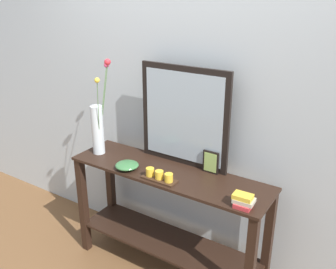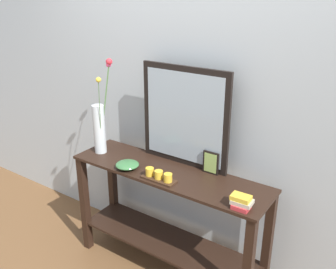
% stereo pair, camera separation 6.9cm
% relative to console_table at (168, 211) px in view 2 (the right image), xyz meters
% --- Properties ---
extents(ground_plane, '(7.00, 6.00, 0.02)m').
position_rel_console_table_xyz_m(ground_plane, '(0.00, 0.00, -0.53)').
color(ground_plane, brown).
extents(wall_back, '(6.40, 0.08, 2.70)m').
position_rel_console_table_xyz_m(wall_back, '(0.00, 0.32, 0.83)').
color(wall_back, '#B2BCC1').
rests_on(wall_back, ground).
extents(console_table, '(1.46, 0.40, 0.84)m').
position_rel_console_table_xyz_m(console_table, '(0.00, 0.00, 0.00)').
color(console_table, black).
rests_on(console_table, ground).
extents(mirror_leaning, '(0.68, 0.03, 0.71)m').
position_rel_console_table_xyz_m(mirror_leaning, '(0.02, 0.17, 0.67)').
color(mirror_leaning, black).
rests_on(mirror_leaning, console_table).
extents(tall_vase_left, '(0.17, 0.24, 0.72)m').
position_rel_console_table_xyz_m(tall_vase_left, '(-0.61, -0.02, 0.54)').
color(tall_vase_left, silver).
rests_on(tall_vase_left, console_table).
extents(candle_tray, '(0.24, 0.09, 0.07)m').
position_rel_console_table_xyz_m(candle_tray, '(0.02, -0.13, 0.35)').
color(candle_tray, '#382316').
rests_on(candle_tray, console_table).
extents(picture_frame_small, '(0.12, 0.01, 0.16)m').
position_rel_console_table_xyz_m(picture_frame_small, '(0.25, 0.14, 0.40)').
color(picture_frame_small, black).
rests_on(picture_frame_small, console_table).
extents(decorative_bowl, '(0.16, 0.16, 0.05)m').
position_rel_console_table_xyz_m(decorative_bowl, '(-0.26, -0.12, 0.35)').
color(decorative_bowl, '#38703D').
rests_on(decorative_bowl, console_table).
extents(book_stack, '(0.13, 0.10, 0.08)m').
position_rel_console_table_xyz_m(book_stack, '(0.60, -0.13, 0.36)').
color(book_stack, '#C63338').
rests_on(book_stack, console_table).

